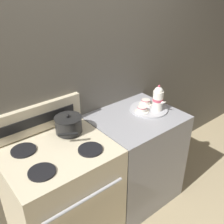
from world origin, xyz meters
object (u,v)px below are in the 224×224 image
at_px(teacup_right, 142,109).
at_px(creamer_jug, 158,101).
at_px(saucepan, 69,125).
at_px(teacup_left, 146,102).
at_px(stove, 63,197).
at_px(serving_tray, 149,109).
at_px(teapot, 158,98).

height_order(teacup_right, creamer_jug, creamer_jug).
distance_m(saucepan, teacup_left, 0.80).
bearing_deg(saucepan, teacup_right, -10.72).
height_order(stove, serving_tray, serving_tray).
bearing_deg(serving_tray, teacup_right, -177.92).
bearing_deg(teacup_right, saucepan, 169.28).
xyz_separation_m(teapot, teacup_right, (-0.13, 0.06, -0.09)).
distance_m(stove, teapot, 1.14).
xyz_separation_m(teapot, creamer_jug, (0.08, 0.06, -0.08)).
height_order(serving_tray, teapot, teapot).
relative_size(teapot, teacup_left, 1.91).
bearing_deg(teacup_left, saucepan, 176.68).
height_order(stove, teapot, teapot).
relative_size(serving_tray, teapot, 1.43).
relative_size(serving_tray, teacup_right, 2.74).
bearing_deg(saucepan, creamer_jug, -8.09).
xyz_separation_m(serving_tray, teapot, (0.04, -0.06, 0.12)).
relative_size(teacup_left, teacup_right, 1.00).
bearing_deg(creamer_jug, teacup_left, 136.52).
relative_size(saucepan, teapot, 1.26).
bearing_deg(teacup_right, serving_tray, 2.08).
relative_size(stove, serving_tray, 2.72).
bearing_deg(teacup_left, serving_tray, -115.74).
bearing_deg(teapot, creamer_jug, 37.80).
xyz_separation_m(stove, serving_tray, (0.94, 0.02, 0.46)).
bearing_deg(creamer_jug, teacup_right, -179.65).
xyz_separation_m(stove, teacup_left, (0.98, 0.10, 0.49)).
bearing_deg(stove, saucepan, 37.70).
bearing_deg(serving_tray, teapot, -56.94).
bearing_deg(teapot, serving_tray, 123.06).
distance_m(saucepan, serving_tray, 0.77).
distance_m(teapot, creamer_jug, 0.13).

